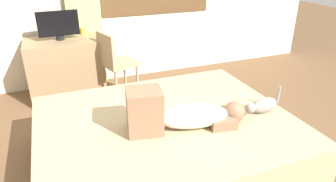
# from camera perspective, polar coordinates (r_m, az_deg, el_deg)

# --- Properties ---
(ground_plane) EXTENTS (16.00, 16.00, 0.00)m
(ground_plane) POSITION_cam_1_polar(r_m,az_deg,el_deg) (2.68, 3.49, -15.67)
(ground_plane) COLOR brown
(bed) EXTENTS (2.10, 1.71, 0.48)m
(bed) POSITION_cam_1_polar(r_m,az_deg,el_deg) (2.64, -0.43, -9.83)
(bed) COLOR brown
(bed) RESTS_ON ground
(person_lying) EXTENTS (0.94, 0.40, 0.34)m
(person_lying) POSITION_cam_1_polar(r_m,az_deg,el_deg) (2.35, 2.48, -4.31)
(person_lying) COLOR silver
(person_lying) RESTS_ON bed
(cat) EXTENTS (0.36, 0.14, 0.21)m
(cat) POSITION_cam_1_polar(r_m,az_deg,el_deg) (2.69, 17.28, -2.60)
(cat) COLOR gray
(cat) RESTS_ON bed
(desk) EXTENTS (0.90, 0.56, 0.74)m
(desk) POSITION_cam_1_polar(r_m,az_deg,el_deg) (4.11, -18.54, 4.09)
(desk) COLOR #997A56
(desk) RESTS_ON ground
(tv_monitor) EXTENTS (0.48, 0.10, 0.35)m
(tv_monitor) POSITION_cam_1_polar(r_m,az_deg,el_deg) (3.96, -19.82, 11.54)
(tv_monitor) COLOR black
(tv_monitor) RESTS_ON desk
(cup) EXTENTS (0.06, 0.06, 0.08)m
(cup) POSITION_cam_1_polar(r_m,az_deg,el_deg) (4.18, -15.67, 10.74)
(cup) COLOR gold
(cup) RESTS_ON desk
(chair_by_desk) EXTENTS (0.47, 0.47, 0.86)m
(chair_by_desk) POSITION_cam_1_polar(r_m,az_deg,el_deg) (3.79, -10.00, 5.57)
(chair_by_desk) COLOR tan
(chair_by_desk) RESTS_ON ground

